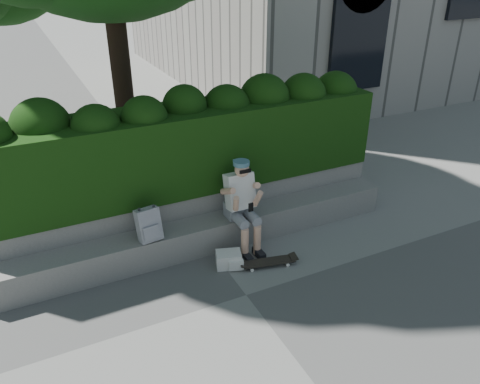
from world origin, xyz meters
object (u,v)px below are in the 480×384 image
person (242,201)px  backpack_plaid (149,225)px  skateboard (269,262)px  backpack_ground (229,259)px

person → backpack_plaid: person is taller
skateboard → backpack_ground: 0.56m
backpack_plaid → person: bearing=-12.1°
skateboard → backpack_plaid: bearing=166.7°
skateboard → person: bearing=112.6°
person → skateboard: size_ratio=1.81×
backpack_plaid → backpack_ground: size_ratio=1.32×
person → backpack_ground: (-0.40, -0.39, -0.64)m
person → skateboard: person is taller
backpack_plaid → backpack_ground: backpack_plaid is taller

